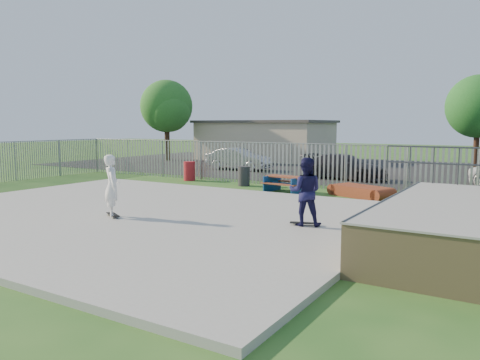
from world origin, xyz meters
The scene contains 18 objects.
ground centered at (0.00, 0.00, 0.00)m, with size 120.00×120.00×0.00m, color #265A1F.
concrete_slab centered at (0.00, 0.00, 0.07)m, with size 15.00×12.00×0.15m, color #A1A19C.
quarter_pipe centered at (9.50, 1.04, 0.56)m, with size 5.50×7.05×2.19m.
fence centered at (1.00, 4.59, 1.00)m, with size 26.04×16.02×2.00m.
picnic_table centered at (1.66, 7.12, 0.36)m, with size 1.82×1.56×0.70m.
funbox centered at (4.77, 7.56, 0.22)m, with size 2.43×1.83×0.44m.
trash_bin_red centered at (-4.42, 8.36, 0.49)m, with size 0.59×0.59×0.98m, color maroon.
trash_bin_grey centered at (-0.94, 8.02, 0.46)m, with size 0.55×0.55×0.91m, color #28282A.
parking_lot centered at (0.00, 19.00, 0.01)m, with size 40.00×18.00×0.02m, color black.
car_silver centered at (-5.13, 14.30, 0.71)m, with size 1.45×4.16×1.37m, color #A1A1A5.
car_dark centered at (2.23, 12.97, 0.67)m, with size 1.82×4.49×1.30m, color black.
building centered at (-8.00, 23.00, 1.61)m, with size 10.40×6.40×3.20m.
tree_left centered at (-14.31, 18.25, 4.29)m, with size 4.14×4.14×6.38m.
tree_mid centered at (7.63, 21.11, 3.94)m, with size 3.79×3.79×5.85m.
skateboard_a centered at (5.31, 0.87, 0.19)m, with size 0.82×0.45×0.08m.
skateboard_b centered at (-0.03, -0.99, 0.19)m, with size 0.80×0.56×0.08m.
skater_navy centered at (5.31, 0.87, 1.07)m, with size 0.89×0.70×1.84m, color #13133C.
skater_white centered at (-0.03, -0.99, 1.07)m, with size 0.67×0.44×1.84m, color white.
Camera 1 is at (10.32, -10.61, 2.86)m, focal length 35.00 mm.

